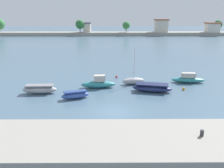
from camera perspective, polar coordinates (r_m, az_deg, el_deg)
name	(u,v)px	position (r m, az deg, el deg)	size (l,w,h in m)	color
ground_plane	(114,112)	(27.10, 0.41, -6.68)	(400.00, 400.00, 0.00)	#476075
seawall_embankment	(115,148)	(18.82, 0.80, -14.75)	(86.51, 6.40, 1.73)	gray
mooring_bollard	(202,133)	(19.65, 20.46, -10.76)	(0.28, 0.28, 0.48)	#2D2D33
moored_boat_0	(40,89)	(34.65, -16.68, -1.20)	(4.72, 1.71, 1.21)	#9E9EA3
moored_boat_1	(75,95)	(31.56, -8.65, -2.56)	(3.78, 2.22, 1.02)	#3856A8
moored_boat_2	(98,83)	(35.78, -3.21, 0.14)	(5.13, 1.84, 1.89)	teal
moored_boat_3	(133,81)	(37.65, 5.07, 0.76)	(3.76, 2.13, 5.62)	#9E9EA3
moored_boat_4	(152,88)	(34.48, 9.43, -0.88)	(5.85, 3.19, 1.13)	navy
moored_boat_5	(188,79)	(40.25, 17.52, 1.09)	(5.30, 1.95, 1.59)	teal
mooring_buoy_0	(116,77)	(41.43, 1.06, 1.76)	(0.40, 0.40, 0.40)	red
mooring_buoy_2	(184,89)	(36.22, 16.55, -1.08)	(0.39, 0.39, 0.39)	orange
distant_shoreline	(117,31)	(124.21, 1.24, 12.45)	(127.39, 8.01, 8.42)	#9E998C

